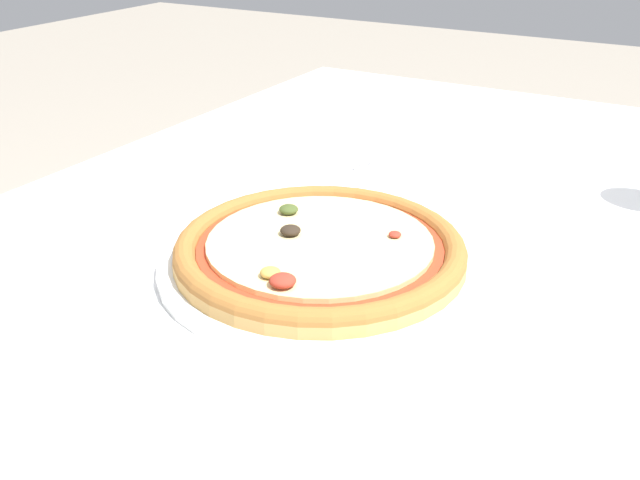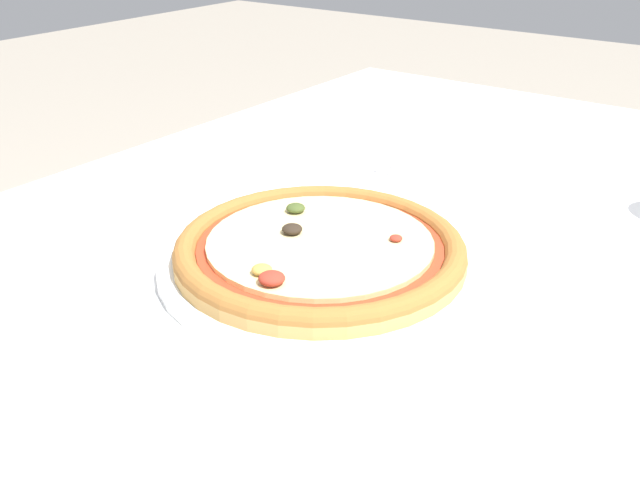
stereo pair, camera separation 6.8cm
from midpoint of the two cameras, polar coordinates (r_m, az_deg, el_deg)
name	(u,v)px [view 1 (the left image)]	position (r m, az deg, el deg)	size (l,w,h in m)	color
dining_table	(535,296)	(0.82, 14.60, -4.44)	(1.20, 1.15, 0.70)	brown
pizza_plate	(320,252)	(0.69, -2.85, -1.05)	(0.31, 0.31, 0.04)	white
fork	(352,177)	(0.91, 0.45, 5.01)	(0.03, 0.17, 0.00)	silver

